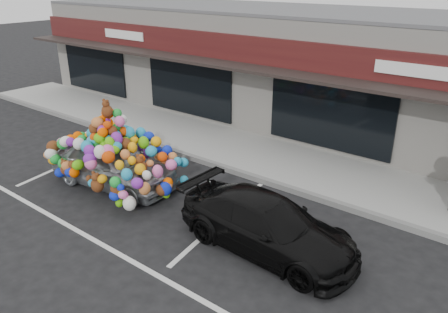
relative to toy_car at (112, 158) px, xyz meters
The scene contains 9 objects.
ground 1.14m from the toy_car, 14.28° to the left, with size 90.00×90.00×0.00m, color black.
shop_building 8.78m from the toy_car, 84.89° to the left, with size 24.00×7.20×4.31m.
sidewalk 4.33m from the toy_car, 79.58° to the left, with size 26.00×3.00×0.15m, color #9B9B95.
kerb 2.90m from the toy_car, 74.03° to the left, with size 26.00×0.18×0.16m, color slate.
parking_stripe_left 2.59m from the toy_car, behind, with size 0.12×4.40×0.01m, color silver.
parking_stripe_mid 3.68m from the toy_car, ahead, with size 0.12×4.40×0.01m, color silver.
lane_line 3.57m from the toy_car, 37.20° to the right, with size 14.00×0.12×0.01m, color silver.
toy_car is the anchor object (origin of this frame).
black_sedan 5.09m from the toy_car, ahead, with size 4.11×1.67×1.19m, color black.
Camera 1 is at (8.52, -7.07, 5.57)m, focal length 35.00 mm.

